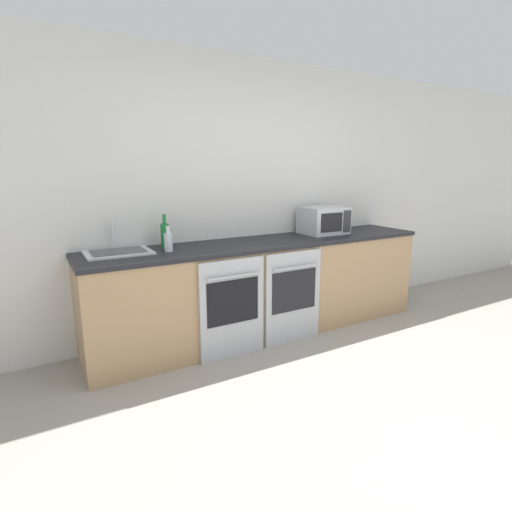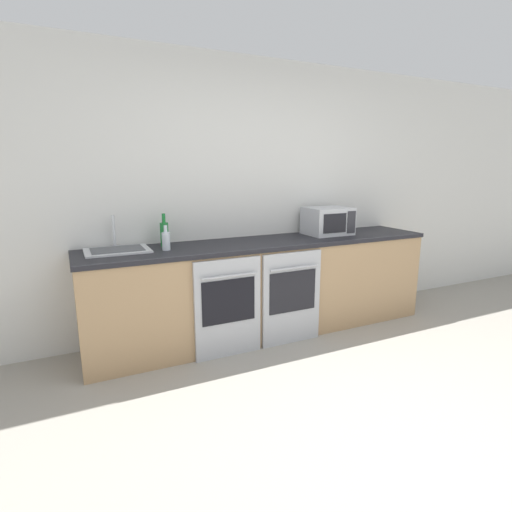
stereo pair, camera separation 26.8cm
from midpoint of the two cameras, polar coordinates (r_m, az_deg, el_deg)
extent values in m
plane|color=gray|center=(2.76, 24.41, -23.67)|extent=(16.00, 16.00, 0.00)
cube|color=silver|center=(4.01, 1.20, 8.45)|extent=(10.00, 0.06, 2.60)
cube|color=tan|center=(3.87, 3.44, -4.77)|extent=(3.36, 0.62, 0.87)
cube|color=black|center=(3.76, 3.53, 1.87)|extent=(3.38, 0.65, 0.04)
cube|color=#A8AAAF|center=(3.37, -1.71, -7.53)|extent=(0.59, 0.03, 0.85)
cube|color=black|center=(3.33, -1.59, -6.52)|extent=(0.47, 0.01, 0.38)
cylinder|color=#A8AAAF|center=(3.25, -1.45, -2.92)|extent=(0.48, 0.02, 0.02)
cube|color=#A8AAAF|center=(3.65, 7.23, -6.04)|extent=(0.59, 0.03, 0.85)
cube|color=black|center=(3.62, 7.41, -5.10)|extent=(0.47, 0.01, 0.38)
cylinder|color=#A8AAAF|center=(3.54, 7.71, -1.75)|extent=(0.48, 0.02, 0.02)
cube|color=#B7BABF|center=(4.20, 12.00, 4.92)|extent=(0.45, 0.35, 0.28)
cube|color=black|center=(4.04, 13.10, 4.57)|extent=(0.27, 0.01, 0.19)
cube|color=#2D2D33|center=(4.17, 15.28, 4.69)|extent=(0.10, 0.01, 0.22)
cylinder|color=silver|center=(3.36, -10.52, 2.08)|extent=(0.07, 0.07, 0.15)
cylinder|color=silver|center=(3.35, -10.58, 3.84)|extent=(0.03, 0.03, 0.06)
cylinder|color=#19722D|center=(3.54, -10.86, 3.04)|extent=(0.07, 0.07, 0.21)
cylinder|color=#19722D|center=(3.52, -10.95, 5.33)|extent=(0.03, 0.03, 0.08)
cube|color=silver|center=(3.42, -17.10, 0.75)|extent=(0.51, 0.38, 0.01)
cube|color=#4C4F54|center=(3.42, -17.11, 0.92)|extent=(0.41, 0.28, 0.01)
cylinder|color=silver|center=(3.54, -17.63, 3.43)|extent=(0.02, 0.02, 0.27)
camera|label=1|loc=(0.13, -87.94, 0.45)|focal=28.00mm
camera|label=2|loc=(0.13, 92.06, -0.45)|focal=28.00mm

